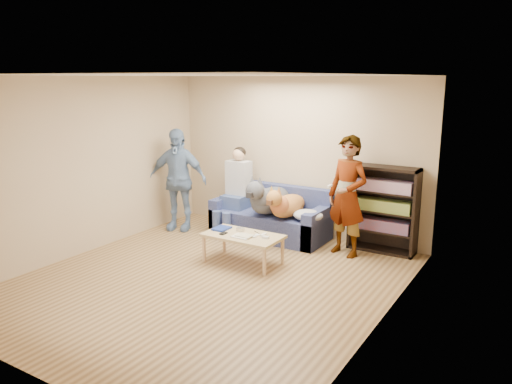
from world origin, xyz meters
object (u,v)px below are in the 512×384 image
Objects in this scene: person_seated at (236,187)px; dog_gray at (268,199)px; person_standing_right at (347,196)px; sofa at (271,219)px; person_standing_left at (178,180)px; dog_tan at (286,205)px; coffee_table at (243,238)px; notebook_blue at (222,228)px; camera_silver at (240,229)px; bookshelf at (384,207)px.

dog_gray is at bearing -4.86° from person_seated.
person_seated is (-2.01, 0.08, -0.12)m from person_standing_right.
sofa is 1.49× the size of dog_gray.
person_standing_left is 1.65m from dog_gray.
person_seated is 1.27× the size of dog_tan.
sofa is at bearing 102.28° from coffee_table.
dog_tan is at bearing 63.87° from notebook_blue.
camera_silver is 1.36m from person_seated.
coffee_table is at bearing -134.58° from bookshelf.
dog_gray is 1.16× the size of coffee_table.
notebook_blue is at bearing -45.61° from person_standing_left.
camera_silver is 0.18m from coffee_table.
camera_silver is 0.08× the size of bookshelf.
sofa is 1.29× the size of person_seated.
sofa is 1.86m from bookshelf.
notebook_blue is 0.18× the size of person_seated.
dog_gray is 1.19m from coffee_table.
bookshelf is (0.41, 0.44, -0.21)m from person_standing_right.
coffee_table is (0.28, -1.30, 0.09)m from sofa.
notebook_blue is 0.20× the size of dog_gray.
dog_tan reaches higher than camera_silver.
camera_silver is 1.21m from sofa.
person_standing_left is 6.73× the size of notebook_blue.
bookshelf is at bearing 37.84° from notebook_blue.
dog_gray is 1.10× the size of dog_tan.
person_seated is 1.03m from dog_tan.
coffee_table is at bearing -52.32° from person_seated.
coffee_table is at bearing -95.46° from dog_tan.
dog_tan is (0.22, 0.95, 0.18)m from camera_silver.
coffee_table is at bearing -7.13° from notebook_blue.
notebook_blue is 1.11m from dog_gray.
dog_tan is (1.95, 0.28, -0.25)m from person_standing_left.
person_standing_right reaches higher than coffee_table.
person_standing_right is 0.93× the size of sofa.
notebook_blue is at bearing -65.67° from person_seated.
coffee_table is at bearing -118.26° from person_standing_right.
sofa is at bearing -172.60° from bookshelf.
camera_silver reaches higher than coffee_table.
sofa reaches higher than notebook_blue.
dog_tan is (1.01, -0.10, -0.14)m from person_seated.
person_standing_right reaches higher than dog_tan.
camera_silver is at bearing -124.47° from person_standing_right.
person_standing_right is at bearing 38.71° from camera_silver.
person_standing_right reaches higher than person_seated.
dog_gray is 1.81m from bookshelf.
person_standing_right is 1.63m from camera_silver.
dog_gray is at bearing -166.67° from bookshelf.
sofa is at bearing 11.44° from person_seated.
person_standing_left is 1.19× the size of person_seated.
sofa is (-1.39, 0.20, -0.61)m from person_standing_right.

